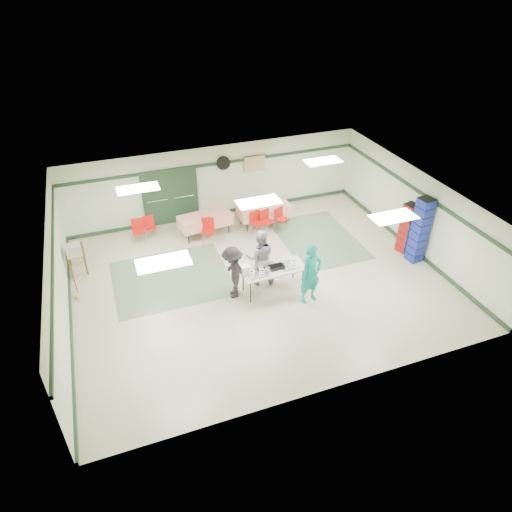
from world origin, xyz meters
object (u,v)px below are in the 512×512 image
object	(u,v)px
chair_d	(208,228)
chair_loose_b	(138,228)
volunteer_teal	(311,274)
broom	(73,278)
volunteer_grey	(260,257)
crate_stack_blue_b	(420,230)
office_printer	(73,250)
chair_a	(266,219)
chair_loose_a	(149,225)
volunteer_dark	(233,273)
crate_stack_blue_a	(406,236)
serving_table	(273,270)
printer_table	(75,253)
dining_table_a	(264,210)
chair_c	(280,216)
dining_table_b	(205,220)
crate_stack_red	(407,228)
chair_b	(256,220)

from	to	relation	value
chair_d	chair_loose_b	world-z (taller)	chair_d
volunteer_teal	broom	bearing A→B (deg)	146.20
volunteer_grey	crate_stack_blue_b	bearing A→B (deg)	-170.73
volunteer_teal	office_printer	bearing A→B (deg)	137.39
chair_a	chair_loose_a	xyz separation A→B (m)	(-3.94, 1.05, -0.03)
chair_a	chair_loose_a	distance (m)	4.08
volunteer_dark	crate_stack_blue_a	xyz separation A→B (m)	(6.10, 0.29, -0.23)
serving_table	printer_table	xyz separation A→B (m)	(-5.38, 3.05, -0.08)
volunteer_teal	dining_table_a	bearing A→B (deg)	72.98
volunteer_teal	volunteer_dark	distance (m)	2.21
chair_c	chair_loose_a	distance (m)	4.63
volunteer_grey	chair_loose_a	bearing A→B (deg)	-38.30
broom	chair_c	bearing A→B (deg)	19.71
volunteer_grey	crate_stack_blue_a	size ratio (longest dim) A/B	1.53
chair_loose_a	volunteer_teal	bearing A→B (deg)	-57.86
office_printer	crate_stack_blue_a	bearing A→B (deg)	-18.49
dining_table_b	chair_c	distance (m)	2.69
chair_loose_b	crate_stack_red	size ratio (longest dim) A/B	0.50
volunteer_grey	crate_stack_blue_b	xyz separation A→B (m)	(5.14, -0.63, 0.21)
chair_b	chair_d	bearing A→B (deg)	169.73
chair_d	chair_loose_b	size ratio (longest dim) A/B	1.05
chair_a	chair_d	size ratio (longest dim) A/B	0.92
chair_c	printer_table	distance (m)	6.98
chair_a	chair_loose_b	size ratio (longest dim) A/B	0.97
dining_table_a	crate_stack_red	distance (m)	5.03
crate_stack_blue_a	printer_table	bearing A→B (deg)	165.78
dining_table_a	chair_d	world-z (taller)	chair_d
chair_d	volunteer_teal	bearing A→B (deg)	-48.62
serving_table	volunteer_dark	size ratio (longest dim) A/B	1.17
chair_a	broom	world-z (taller)	broom
chair_c	chair_loose_b	xyz separation A→B (m)	(-4.92, 0.86, 0.02)
crate_stack_blue_a	volunteer_dark	bearing A→B (deg)	-177.23
chair_c	volunteer_dark	bearing A→B (deg)	-154.95
broom	chair_d	bearing A→B (deg)	27.18
volunteer_grey	chair_d	distance (m)	2.89
chair_loose_a	volunteer_grey	bearing A→B (deg)	-58.58
volunteer_grey	chair_b	xyz separation A→B (m)	(0.88, 2.74, -0.38)
volunteer_grey	crate_stack_blue_a	xyz separation A→B (m)	(5.14, -0.07, -0.31)
dining_table_a	office_printer	size ratio (longest dim) A/B	4.31
volunteer_teal	chair_b	xyz separation A→B (m)	(-0.15, 4.04, -0.41)
chair_loose_b	crate_stack_blue_a	bearing A→B (deg)	-20.97
volunteer_grey	chair_d	xyz separation A→B (m)	(-0.87, 2.74, -0.34)
volunteer_grey	chair_a	world-z (taller)	volunteer_grey
chair_b	crate_stack_red	xyz separation A→B (m)	(4.26, -2.77, 0.35)
volunteer_teal	volunteer_dark	xyz separation A→B (m)	(-1.99, 0.95, -0.11)
volunteer_grey	chair_loose_b	distance (m)	4.76
crate_stack_blue_a	serving_table	bearing A→B (deg)	-174.89
crate_stack_blue_a	office_printer	bearing A→B (deg)	167.24
volunteer_dark	crate_stack_blue_a	size ratio (longest dim) A/B	1.40
volunteer_teal	printer_table	bearing A→B (deg)	135.51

